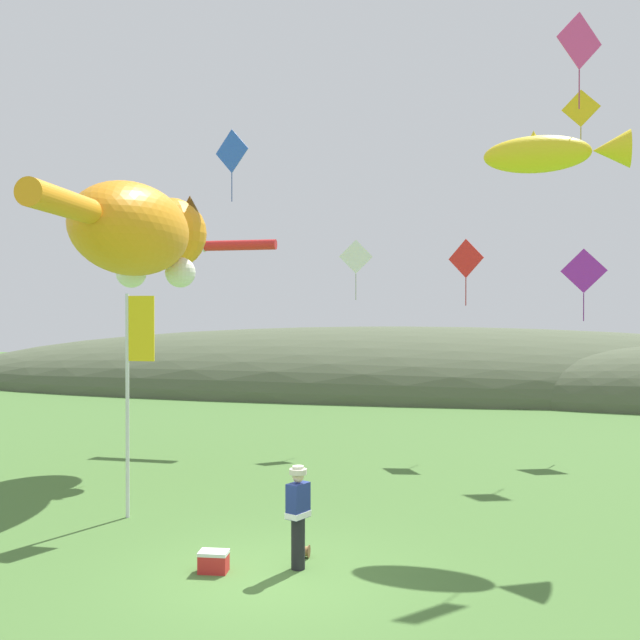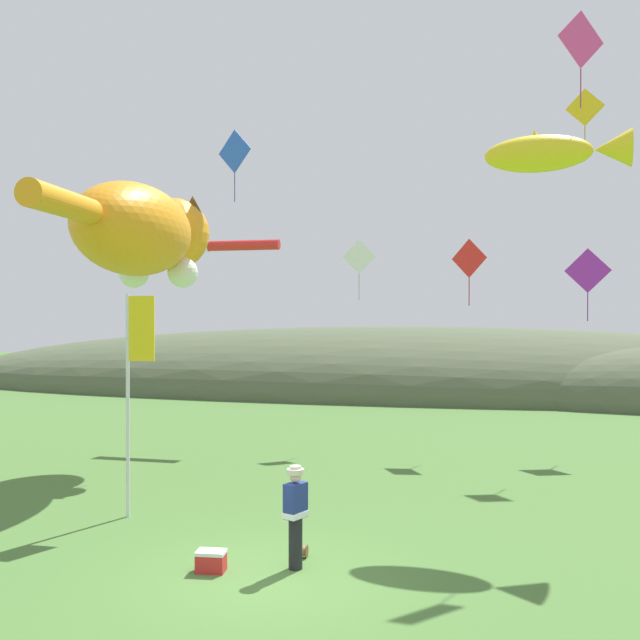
% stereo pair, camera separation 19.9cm
% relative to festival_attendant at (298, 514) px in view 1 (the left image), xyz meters
% --- Properties ---
extents(ground_plane, '(120.00, 120.00, 0.00)m').
position_rel_festival_attendant_xyz_m(ground_plane, '(-0.32, -0.43, -0.95)').
color(ground_plane, '#477033').
extents(distant_hill_ridge, '(59.57, 16.45, 7.25)m').
position_rel_festival_attendant_xyz_m(distant_hill_ridge, '(2.33, 28.55, -0.95)').
color(distant_hill_ridge, '#4C563D').
rests_on(distant_hill_ridge, ground).
extents(festival_attendant, '(0.41, 0.49, 1.77)m').
position_rel_festival_attendant_xyz_m(festival_attendant, '(0.00, 0.00, 0.00)').
color(festival_attendant, black).
rests_on(festival_attendant, ground).
extents(kite_spool, '(0.13, 0.23, 0.23)m').
position_rel_festival_attendant_xyz_m(kite_spool, '(0.01, 0.57, -0.84)').
color(kite_spool, olive).
rests_on(kite_spool, ground).
extents(picnic_cooler, '(0.51, 0.36, 0.36)m').
position_rel_festival_attendant_xyz_m(picnic_cooler, '(-1.37, -0.42, -0.77)').
color(picnic_cooler, red).
rests_on(picnic_cooler, ground).
extents(festival_banner_pole, '(0.66, 0.08, 4.82)m').
position_rel_festival_attendant_xyz_m(festival_banner_pole, '(-4.15, 2.30, 2.20)').
color(festival_banner_pole, silver).
rests_on(festival_banner_pole, ground).
extents(kite_giant_cat, '(3.05, 9.45, 2.87)m').
position_rel_festival_attendant_xyz_m(kite_giant_cat, '(-5.80, 6.22, 5.63)').
color(kite_giant_cat, orange).
extents(kite_fish_windsock, '(3.23, 1.22, 0.97)m').
position_rel_festival_attendant_xyz_m(kite_fish_windsock, '(4.79, 4.99, 7.08)').
color(kite_fish_windsock, yellow).
extents(kite_tube_streamer, '(2.68, 0.47, 0.44)m').
position_rel_festival_attendant_xyz_m(kite_tube_streamer, '(-4.91, 12.13, 5.83)').
color(kite_tube_streamer, red).
extents(kite_diamond_red, '(1.13, 0.63, 2.18)m').
position_rel_festival_attendant_xyz_m(kite_diamond_red, '(2.92, 11.78, 5.21)').
color(kite_diamond_red, red).
extents(kite_diamond_gold, '(1.18, 0.31, 2.11)m').
position_rel_festival_attendant_xyz_m(kite_diamond_gold, '(6.57, 12.43, 10.07)').
color(kite_diamond_gold, yellow).
extents(kite_diamond_violet, '(1.41, 0.30, 2.33)m').
position_rel_festival_attendant_xyz_m(kite_diamond_violet, '(6.64, 12.21, 4.79)').
color(kite_diamond_violet, purple).
extents(kite_diamond_pink, '(1.11, 0.75, 2.22)m').
position_rel_festival_attendant_xyz_m(kite_diamond_pink, '(5.41, 5.32, 9.68)').
color(kite_diamond_pink, '#E53F8C').
extents(kite_diamond_white, '(1.12, 0.33, 2.06)m').
position_rel_festival_attendant_xyz_m(kite_diamond_white, '(-0.76, 12.19, 5.35)').
color(kite_diamond_white, white).
extents(kite_diamond_blue, '(1.26, 0.59, 2.28)m').
position_rel_festival_attendant_xyz_m(kite_diamond_blue, '(-4.33, 9.61, 8.53)').
color(kite_diamond_blue, blue).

